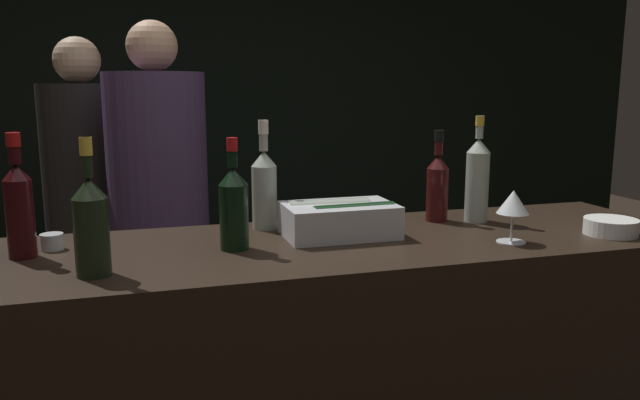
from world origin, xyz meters
name	(u,v)px	position (x,y,z in m)	size (l,w,h in m)	color
wall_back_chalkboard	(215,106)	(0.00, 2.78, 1.40)	(6.40, 0.06, 2.80)	black
ice_bin_with_bottles	(340,218)	(0.07, 0.38, 1.13)	(0.34, 0.22, 0.11)	silver
bowl_white	(611,226)	(0.88, 0.16, 1.11)	(0.16, 0.16, 0.05)	white
wine_glass	(513,204)	(0.53, 0.16, 1.19)	(0.09, 0.09, 0.16)	silver
candle_votive	(52,242)	(-0.76, 0.46, 1.10)	(0.06, 0.06, 0.05)	silver
red_wine_bottle_burgundy	(234,205)	(-0.26, 0.32, 1.20)	(0.08, 0.08, 0.31)	black
white_wine_bottle	(264,186)	(-0.13, 0.55, 1.22)	(0.08, 0.08, 0.35)	#9EA899
red_wine_bottle_tall	(19,205)	(-0.82, 0.39, 1.22)	(0.07, 0.07, 0.34)	black
red_wine_bottle_black_foil	(437,185)	(0.46, 0.49, 1.20)	(0.07, 0.07, 0.31)	#380F0F
champagne_bottle	(91,223)	(-0.63, 0.17, 1.21)	(0.08, 0.08, 0.34)	black
rose_wine_bottle	(477,178)	(0.58, 0.45, 1.23)	(0.08, 0.08, 0.36)	#9EA899
person_in_hoodie	(87,205)	(-0.75, 1.70, 0.98)	(0.38, 0.38, 1.75)	black
person_blond_tee	(160,212)	(-0.43, 1.34, 1.00)	(0.42, 0.42, 1.80)	black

